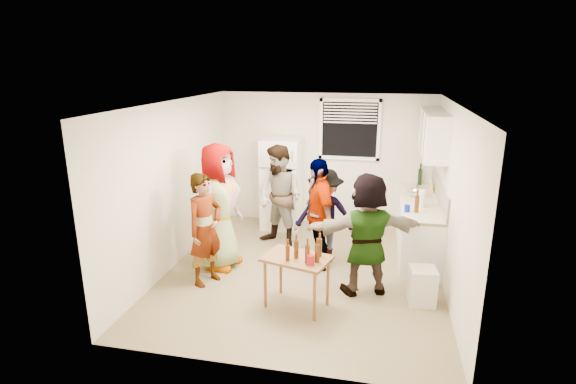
% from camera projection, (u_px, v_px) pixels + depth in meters
% --- Properties ---
extents(room, '(4.00, 4.50, 2.50)m').
position_uv_depth(room, '(303.00, 272.00, 6.73)').
color(room, silver).
rests_on(room, ground).
extents(window, '(1.12, 0.10, 1.06)m').
position_uv_depth(window, '(350.00, 130.00, 8.21)').
color(window, white).
rests_on(window, room).
extents(refrigerator, '(0.70, 0.70, 1.70)m').
position_uv_depth(refrigerator, '(282.00, 183.00, 8.41)').
color(refrigerator, white).
rests_on(refrigerator, ground).
extents(counter_lower, '(0.60, 2.20, 0.86)m').
position_uv_depth(counter_lower, '(418.00, 227.00, 7.36)').
color(counter_lower, white).
rests_on(counter_lower, ground).
extents(countertop, '(0.64, 2.22, 0.04)m').
position_uv_depth(countertop, '(420.00, 201.00, 7.23)').
color(countertop, beige).
rests_on(countertop, counter_lower).
extents(backsplash, '(0.03, 2.20, 0.36)m').
position_uv_depth(backsplash, '(440.00, 190.00, 7.12)').
color(backsplash, beige).
rests_on(backsplash, countertop).
extents(upper_cabinets, '(0.34, 1.60, 0.70)m').
position_uv_depth(upper_cabinets, '(433.00, 134.00, 7.09)').
color(upper_cabinets, white).
rests_on(upper_cabinets, room).
extents(kettle, '(0.31, 0.28, 0.21)m').
position_uv_depth(kettle, '(416.00, 197.00, 7.40)').
color(kettle, silver).
rests_on(kettle, countertop).
extents(paper_towel, '(0.12, 0.12, 0.26)m').
position_uv_depth(paper_towel, '(420.00, 207.00, 6.89)').
color(paper_towel, white).
rests_on(paper_towel, countertop).
extents(wine_bottle, '(0.07, 0.07, 0.29)m').
position_uv_depth(wine_bottle, '(419.00, 185.00, 8.13)').
color(wine_bottle, black).
rests_on(wine_bottle, countertop).
extents(beer_bottle_counter, '(0.07, 0.07, 0.26)m').
position_uv_depth(beer_bottle_counter, '(416.00, 212.00, 6.64)').
color(beer_bottle_counter, '#47230C').
rests_on(beer_bottle_counter, countertop).
extents(blue_cup, '(0.08, 0.08, 0.11)m').
position_uv_depth(blue_cup, '(407.00, 212.00, 6.66)').
color(blue_cup, '#0517A7').
rests_on(blue_cup, countertop).
extents(picture_frame, '(0.02, 0.20, 0.17)m').
position_uv_depth(picture_frame, '(431.00, 186.00, 7.71)').
color(picture_frame, '#D7D547').
rests_on(picture_frame, countertop).
extents(trash_bin, '(0.36, 0.36, 0.49)m').
position_uv_depth(trash_bin, '(422.00, 285.00, 5.82)').
color(trash_bin, beige).
rests_on(trash_bin, ground).
extents(serving_table, '(0.93, 0.74, 0.69)m').
position_uv_depth(serving_table, '(296.00, 306.00, 5.81)').
color(serving_table, brown).
rests_on(serving_table, ground).
extents(beer_bottle_table, '(0.05, 0.05, 0.20)m').
position_uv_depth(beer_bottle_table, '(288.00, 260.00, 5.52)').
color(beer_bottle_table, '#47230C').
rests_on(beer_bottle_table, serving_table).
extents(red_cup, '(0.09, 0.09, 0.12)m').
position_uv_depth(red_cup, '(311.00, 264.00, 5.42)').
color(red_cup, maroon).
rests_on(red_cup, serving_table).
extents(guest_grey, '(2.06, 1.26, 0.61)m').
position_uv_depth(guest_grey, '(222.00, 265.00, 6.97)').
color(guest_grey, '#979797').
rests_on(guest_grey, ground).
extents(guest_stripe, '(1.70, 1.19, 0.38)m').
position_uv_depth(guest_stripe, '(208.00, 282.00, 6.45)').
color(guest_stripe, '#141933').
rests_on(guest_stripe, ground).
extents(guest_back_left, '(1.53, 1.93, 0.66)m').
position_uv_depth(guest_back_left, '(280.00, 245.00, 7.74)').
color(guest_back_left, brown).
rests_on(guest_back_left, ground).
extents(guest_back_right, '(0.97, 1.49, 0.55)m').
position_uv_depth(guest_back_right, '(324.00, 260.00, 7.16)').
color(guest_back_right, '#434449').
rests_on(guest_back_right, ground).
extents(guest_black, '(1.97, 1.65, 0.42)m').
position_uv_depth(guest_black, '(317.00, 267.00, 6.92)').
color(guest_black, black).
rests_on(guest_black, ground).
extents(guest_orange, '(2.02, 2.10, 0.50)m').
position_uv_depth(guest_orange, '(364.00, 291.00, 6.18)').
color(guest_orange, '#EDA251').
rests_on(guest_orange, ground).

